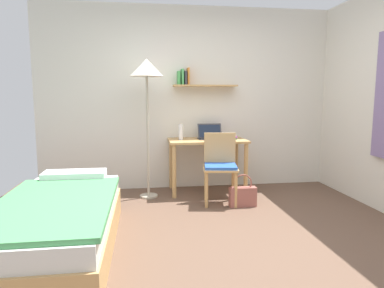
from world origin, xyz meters
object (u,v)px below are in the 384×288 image
water_bottle (181,132)px  handbag (243,196)px  book_stack (230,137)px  desk (207,149)px  bed (59,224)px  desk_chair (220,164)px  laptop (210,135)px  standing_lamp (147,74)px

water_bottle → handbag: (0.68, -0.72, -0.72)m
book_stack → desk: bearing=-173.9°
bed → desk: desk is taller
bed → book_stack: 2.64m
desk → book_stack: 0.37m
desk_chair → laptop: laptop is taller
standing_lamp → laptop: bearing=13.6°
desk → water_bottle: bearing=178.9°
standing_lamp → desk: bearing=10.3°
bed → handbag: bearing=26.2°
desk → handbag: size_ratio=2.66×
book_stack → handbag: 0.98m
bed → book_stack: book_stack is taller
bed → laptop: (1.67, 1.73, 0.56)m
water_bottle → handbag: 1.23m
laptop → water_bottle: size_ratio=1.57×
desk → standing_lamp: standing_lamp is taller
bed → book_stack: size_ratio=8.20×
laptop → water_bottle: bearing=-172.6°
water_bottle → handbag: bearing=-46.9°
water_bottle → book_stack: size_ratio=0.92×
laptop → desk_chair: bearing=-88.3°
desk → standing_lamp: bearing=-169.7°
book_stack → desk_chair: bearing=-115.5°
desk_chair → standing_lamp: 1.48m
water_bottle → book_stack: (0.70, 0.03, -0.09)m
standing_lamp → laptop: (0.87, 0.21, -0.82)m
bed → desk_chair: size_ratio=2.24×
desk → desk_chair: size_ratio=1.22×
book_stack → bed: bearing=-138.9°
laptop → handbag: 1.05m
bed → handbag: bed is taller
bed → water_bottle: size_ratio=8.96×
bed → handbag: (1.93, 0.95, -0.11)m
desk → book_stack: (0.33, 0.04, 0.16)m
bed → standing_lamp: size_ratio=1.09×
bed → laptop: size_ratio=5.73×
bed → desk_chair: (1.69, 1.15, 0.26)m
desk_chair → handbag: desk_chair is taller
book_stack → handbag: bearing=-91.9°
desk → laptop: (0.05, 0.06, 0.19)m
desk_chair → handbag: size_ratio=2.18×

